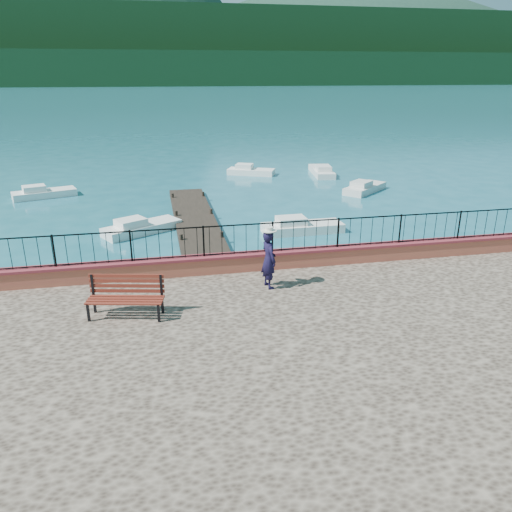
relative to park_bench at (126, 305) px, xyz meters
name	(u,v)px	position (x,y,z in m)	size (l,w,h in m)	color
ground	(315,359)	(4.81, -1.14, -1.52)	(2000.00, 2000.00, 0.00)	#19596B
parapet	(281,259)	(4.81, 2.56, -0.03)	(28.00, 0.46, 0.58)	#A4553B
railing	(282,237)	(4.81, 2.56, 0.73)	(27.00, 0.05, 0.95)	black
dock	(198,229)	(2.81, 10.86, -1.37)	(2.00, 16.00, 0.30)	#2D231C
far_forest	(154,69)	(4.81, 298.86, 7.48)	(900.00, 60.00, 18.00)	black
foothills	(151,49)	(4.81, 358.86, 20.48)	(900.00, 120.00, 44.00)	black
companion_hill	(347,79)	(224.81, 558.86, -1.52)	(448.00, 384.00, 180.00)	#142D23
park_bench	(126,305)	(0.00, 0.00, 0.00)	(2.05, 1.05, 1.09)	black
person	(269,259)	(4.05, 1.11, 0.55)	(0.63, 0.42, 1.74)	black
hat	(269,229)	(4.05, 1.11, 1.48)	(0.44, 0.44, 0.12)	silver
boat_0	(142,224)	(0.21, 11.24, -1.12)	(3.69, 1.30, 0.80)	white
boat_1	(303,224)	(7.72, 9.76, -1.12)	(3.84, 1.30, 0.80)	silver
boat_2	(365,186)	(14.10, 17.23, -1.12)	(3.61, 1.30, 0.80)	silver
boat_3	(44,191)	(-5.70, 19.77, -1.12)	(3.62, 1.30, 0.80)	silver
boat_4	(251,169)	(8.06, 24.28, -1.12)	(3.43, 1.30, 0.80)	white
boat_5	(322,169)	(13.24, 23.29, -1.12)	(4.29, 1.30, 0.80)	silver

